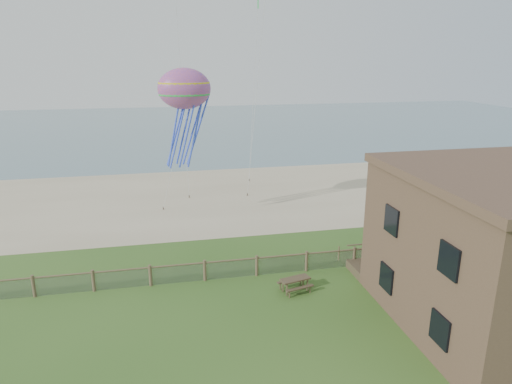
# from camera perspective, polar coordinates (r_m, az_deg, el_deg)

# --- Properties ---
(ground) EXTENTS (160.00, 160.00, 0.00)m
(ground) POSITION_cam_1_polar(r_m,az_deg,el_deg) (21.88, 3.47, -17.38)
(ground) COLOR #30561D
(ground) RESTS_ON ground
(sand_beach) EXTENTS (72.00, 20.00, 0.02)m
(sand_beach) POSITION_cam_1_polar(r_m,az_deg,el_deg) (41.60, -4.42, -0.50)
(sand_beach) COLOR tan
(sand_beach) RESTS_ON ground
(ocean) EXTENTS (160.00, 68.00, 0.02)m
(ocean) POSITION_cam_1_polar(r_m,az_deg,el_deg) (84.50, -8.35, 8.14)
(ocean) COLOR slate
(ocean) RESTS_ON ground
(chainlink_fence) EXTENTS (36.20, 0.20, 1.25)m
(chainlink_fence) POSITION_cam_1_polar(r_m,az_deg,el_deg) (26.67, 0.10, -9.34)
(chainlink_fence) COLOR #4C3B2B
(chainlink_fence) RESTS_ON ground
(motel_deck) EXTENTS (15.00, 2.00, 0.50)m
(motel_deck) POSITION_cam_1_polar(r_m,az_deg,el_deg) (31.13, 24.87, -7.64)
(motel_deck) COLOR brown
(motel_deck) RESTS_ON ground
(picnic_table) EXTENTS (1.88, 1.59, 0.69)m
(picnic_table) POSITION_cam_1_polar(r_m,az_deg,el_deg) (25.22, 4.91, -11.54)
(picnic_table) COLOR brown
(picnic_table) RESTS_ON ground
(octopus_kite) EXTENTS (3.88, 2.89, 7.56)m
(octopus_kite) POSITION_cam_1_polar(r_m,az_deg,el_deg) (33.91, -8.80, 9.37)
(octopus_kite) COLOR orange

